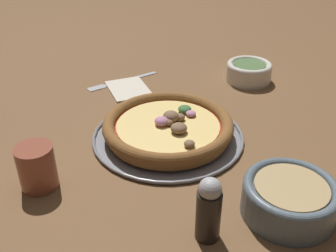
{
  "coord_description": "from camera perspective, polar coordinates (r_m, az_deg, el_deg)",
  "views": [
    {
      "loc": [
        0.53,
        -0.4,
        0.43
      ],
      "look_at": [
        0.0,
        0.0,
        0.03
      ],
      "focal_mm": 42.0,
      "sensor_mm": 36.0,
      "label": 1
    }
  ],
  "objects": [
    {
      "name": "fork",
      "position": [
        1.03,
        -7.08,
        6.4
      ],
      "size": [
        0.03,
        0.2,
        0.0
      ],
      "rotation": [
        0.0,
        0.0,
        4.66
      ],
      "color": "#B7B7BC",
      "rests_on": "ground_plane"
    },
    {
      "name": "pizza_tray",
      "position": [
        0.79,
        0.0,
        -1.44
      ],
      "size": [
        0.3,
        0.3,
        0.01
      ],
      "color": "gray",
      "rests_on": "ground_plane"
    },
    {
      "name": "bowl_far",
      "position": [
        1.05,
        11.66,
        7.85
      ],
      "size": [
        0.12,
        0.12,
        0.05
      ],
      "color": "silver",
      "rests_on": "ground_plane"
    },
    {
      "name": "pepper_shaker",
      "position": [
        0.56,
        5.93,
        -11.91
      ],
      "size": [
        0.04,
        0.04,
        0.1
      ],
      "color": "black",
      "rests_on": "ground_plane"
    },
    {
      "name": "ground_plane",
      "position": [
        0.79,
        0.0,
        -1.7
      ],
      "size": [
        3.0,
        3.0,
        0.0
      ],
      "primitive_type": "plane",
      "color": "brown"
    },
    {
      "name": "drinking_cup",
      "position": [
        0.69,
        -18.49,
        -5.68
      ],
      "size": [
        0.06,
        0.06,
        0.08
      ],
      "color": "brown",
      "rests_on": "ground_plane"
    },
    {
      "name": "napkin",
      "position": [
        0.99,
        -5.78,
        5.51
      ],
      "size": [
        0.14,
        0.12,
        0.01
      ],
      "rotation": [
        0.0,
        0.0,
        -0.26
      ],
      "color": "beige",
      "rests_on": "ground_plane"
    },
    {
      "name": "pizza",
      "position": [
        0.78,
        0.03,
        -0.07
      ],
      "size": [
        0.26,
        0.26,
        0.04
      ],
      "color": "#A86B33",
      "rests_on": "pizza_tray"
    },
    {
      "name": "bowl_near",
      "position": [
        0.63,
        17.22,
        -9.82
      ],
      "size": [
        0.14,
        0.14,
        0.06
      ],
      "color": "slate",
      "rests_on": "ground_plane"
    }
  ]
}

